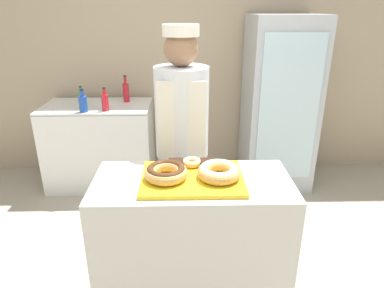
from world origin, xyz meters
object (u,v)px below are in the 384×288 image
Objects in this scene: brownie_back_left at (176,163)px; bottle_green at (82,98)px; donut_light_glaze at (219,171)px; baker_person at (182,144)px; serving_tray at (192,179)px; bottle_red at (105,102)px; donut_chocolate_glaze at (166,172)px; bottle_blue at (83,103)px; beverage_fridge at (279,104)px; bottle_red_b at (126,92)px; brownie_back_right at (208,163)px; chest_freezer at (101,145)px; donut_mini_center at (192,162)px.

bottle_green is (-0.99, 1.58, 0.00)m from brownie_back_left.
baker_person is (-0.21, 0.59, -0.07)m from donut_light_glaze.
bottle_red is at bearing 117.82° from serving_tray.
donut_chocolate_glaze reaches higher than serving_tray.
beverage_fridge is at bearing 6.83° from bottle_blue.
bottle_blue is 0.51m from bottle_red_b.
bottle_red_b reaches higher than donut_chocolate_glaze.
bottle_blue is at bearing 135.86° from baker_person.
bottle_green is at bearing 125.30° from donut_light_glaze.
baker_person is 1.21m from bottle_red.
bottle_blue is at bearing 127.41° from donut_light_glaze.
bottle_green is at bearing 118.39° from donut_chocolate_glaze.
beverage_fridge is 7.71× the size of bottle_red.
bottle_blue is (-1.10, 1.35, 0.01)m from brownie_back_right.
chest_freezer is at bearing -157.19° from bottle_red_b.
bottle_red reaches higher than bottle_green.
donut_chocolate_glaze is (-0.15, -0.02, 0.05)m from serving_tray.
bottle_red is (-1.75, -0.20, 0.09)m from beverage_fridge.
bottle_red is (-0.95, 1.54, -0.01)m from donut_light_glaze.
beverage_fridge is at bearing 6.43° from bottle_red.
bottle_blue reaches higher than serving_tray.
chest_freezer is 5.59× the size of bottle_green.
beverage_fridge is (1.09, 1.74, -0.10)m from donut_chocolate_glaze.
donut_light_glaze is 1.08× the size of bottle_blue.
baker_person is 7.54× the size of bottle_red.
bottle_blue is 1.13× the size of bottle_green.
baker_person is 1.54m from bottle_green.
brownie_back_right is (0.24, 0.16, -0.02)m from donut_chocolate_glaze.
brownie_back_left is at bearing -57.87° from bottle_green.
beverage_fridge is at bearing 58.05° from donut_chocolate_glaze.
donut_light_glaze is at bearing -54.70° from bottle_green.
bottle_red_b is (0.29, 0.12, 0.55)m from chest_freezer.
serving_tray is 0.15m from donut_mini_center.
brownie_back_right is 0.32× the size of bottle_red_b.
bottle_red is at bearing 120.26° from donut_mini_center.
bottle_green reaches higher than donut_mini_center.
bottle_blue is at bearing -134.34° from bottle_red_b.
donut_chocolate_glaze is at bearing -131.80° from donut_mini_center.
donut_mini_center is 0.07× the size of baker_person.
bottle_red is (-0.90, 1.38, 0.01)m from brownie_back_right.
beverage_fridge is 8.95× the size of bottle_green.
donut_light_glaze is 2.70× the size of brownie_back_right.
donut_mini_center is (0.15, 0.16, -0.02)m from donut_chocolate_glaze.
brownie_back_right is at bearing 34.01° from donut_chocolate_glaze.
donut_light_glaze is (0.29, 0.00, 0.00)m from donut_chocolate_glaze.
beverage_fridge is 2.03m from bottle_green.
donut_mini_center is 1.92m from bottle_green.
donut_chocolate_glaze is at bearing -173.15° from serving_tray.
bottle_green is at bearing 126.86° from brownie_back_right.
bottle_red is 0.36m from bottle_red_b.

